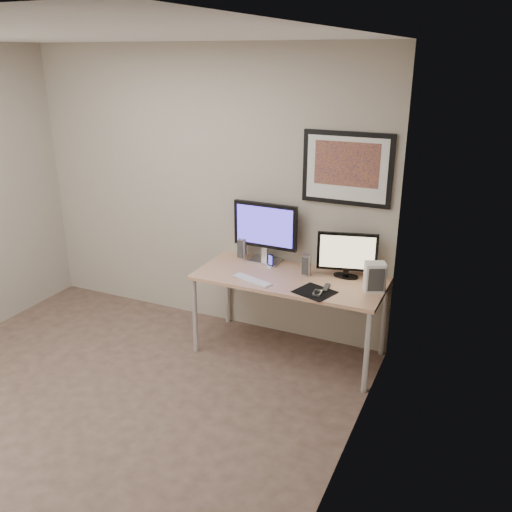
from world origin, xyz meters
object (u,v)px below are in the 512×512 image
at_px(desk, 290,284).
at_px(framed_art, 347,169).
at_px(keyboard, 252,280).
at_px(speaker_left, 243,248).
at_px(phone_dock, 271,261).
at_px(monitor_tv, 347,254).
at_px(monitor_large, 265,230).
at_px(speaker_right, 307,265).
at_px(fan_unit, 375,277).

xyz_separation_m(desk, framed_art, (0.35, 0.33, 0.96)).
bearing_deg(keyboard, desk, 57.70).
distance_m(speaker_left, phone_dock, 0.34).
distance_m(monitor_tv, speaker_left, 0.99).
relative_size(desk, phone_dock, 12.93).
xyz_separation_m(monitor_large, speaker_left, (-0.22, -0.01, -0.20)).
relative_size(monitor_tv, keyboard, 1.29).
relative_size(monitor_large, speaker_right, 3.27).
distance_m(desk, speaker_left, 0.62).
height_order(desk, framed_art, framed_art).
bearing_deg(phone_dock, monitor_large, 155.21).
xyz_separation_m(monitor_large, speaker_right, (0.45, -0.14, -0.21)).
bearing_deg(fan_unit, speaker_right, 146.02).
bearing_deg(desk, framed_art, 43.46).
bearing_deg(monitor_large, fan_unit, -11.79).
distance_m(monitor_large, speaker_left, 0.30).
distance_m(framed_art, phone_dock, 1.03).
xyz_separation_m(monitor_tv, speaker_right, (-0.32, -0.09, -0.12)).
xyz_separation_m(framed_art, fan_unit, (0.36, -0.33, -0.77)).
xyz_separation_m(speaker_left, fan_unit, (1.26, -0.23, 0.02)).
height_order(speaker_right, keyboard, speaker_right).
relative_size(monitor_large, phone_dock, 4.85).
height_order(monitor_large, speaker_left, monitor_large).
distance_m(keyboard, fan_unit, 1.00).
distance_m(monitor_tv, fan_unit, 0.35).
bearing_deg(speaker_right, desk, -133.08).
height_order(desk, fan_unit, fan_unit).
xyz_separation_m(speaker_right, fan_unit, (0.60, -0.10, 0.03)).
bearing_deg(phone_dock, monitor_tv, 26.24).
bearing_deg(phone_dock, speaker_left, -175.38).
bearing_deg(monitor_tv, speaker_right, -178.31).
bearing_deg(desk, keyboard, -141.27).
bearing_deg(keyboard, phone_dock, 105.25).
relative_size(desk, speaker_left, 8.03).
bearing_deg(speaker_left, monitor_large, 15.13).
bearing_deg(speaker_left, phone_dock, -4.10).
bearing_deg(speaker_right, monitor_tv, 20.70).
height_order(monitor_large, keyboard, monitor_large).
height_order(phone_dock, keyboard, phone_dock).
xyz_separation_m(desk, monitor_tv, (0.43, 0.19, 0.27)).
xyz_separation_m(monitor_tv, keyboard, (-0.69, -0.40, -0.20)).
height_order(monitor_large, speaker_right, monitor_large).
distance_m(framed_art, fan_unit, 0.91).
bearing_deg(speaker_right, keyboard, -135.27).
xyz_separation_m(monitor_tv, speaker_left, (-0.98, 0.04, -0.11)).
xyz_separation_m(framed_art, monitor_tv, (0.08, -0.14, -0.68)).
height_order(monitor_large, monitor_tv, monitor_large).
relative_size(speaker_right, fan_unit, 0.76).
bearing_deg(desk, monitor_large, 144.08).
distance_m(desk, monitor_tv, 0.55).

